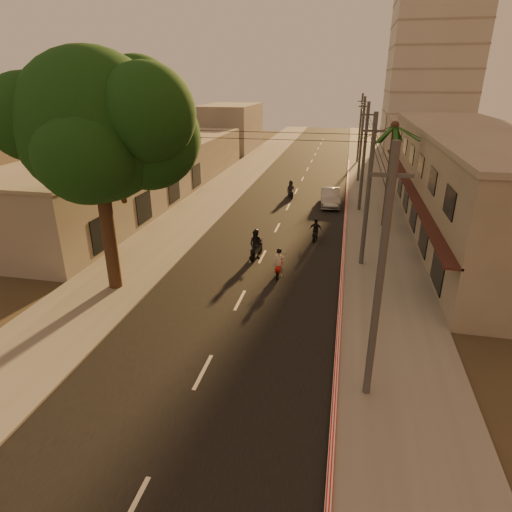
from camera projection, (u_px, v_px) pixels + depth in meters
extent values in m
plane|color=#383023|center=(230.00, 320.00, 20.33)|extent=(160.00, 160.00, 0.00)
cube|color=black|center=(288.00, 207.00, 38.41)|extent=(10.00, 140.00, 0.02)
cube|color=slate|center=(374.00, 211.00, 36.96)|extent=(5.00, 140.00, 0.12)
cube|color=slate|center=(208.00, 202.00, 39.83)|extent=(5.00, 140.00, 0.12)
cube|color=red|center=(345.00, 227.00, 32.88)|extent=(0.20, 60.00, 0.20)
cube|color=gray|center=(468.00, 180.00, 32.59)|extent=(8.00, 34.00, 7.00)
cube|color=gray|center=(477.00, 131.00, 31.20)|extent=(8.20, 34.20, 0.30)
cube|color=#3B1B17|center=(408.00, 183.00, 33.57)|extent=(0.80, 34.00, 0.12)
cube|color=gray|center=(108.00, 187.00, 34.71)|extent=(8.00, 24.00, 5.00)
cube|color=gray|center=(104.00, 155.00, 33.72)|extent=(8.20, 24.20, 0.20)
cube|color=#B7B5B2|center=(433.00, 55.00, 62.57)|extent=(12.00, 12.00, 28.00)
cylinder|color=black|center=(109.00, 236.00, 22.33)|extent=(0.70, 0.70, 6.00)
cylinder|color=black|center=(120.00, 179.00, 21.40)|extent=(1.22, 2.17, 3.04)
cylinder|color=black|center=(86.00, 176.00, 20.95)|extent=(1.31, 1.49, 2.73)
sphere|color=black|center=(94.00, 127.00, 20.23)|extent=(7.20, 7.20, 7.20)
sphere|color=black|center=(147.00, 137.00, 20.91)|extent=(5.20, 5.20, 5.20)
sphere|color=black|center=(71.00, 131.00, 21.41)|extent=(4.80, 4.80, 4.80)
sphere|color=black|center=(87.00, 153.00, 18.83)|extent=(4.60, 4.60, 4.60)
sphere|color=black|center=(147.00, 113.00, 18.94)|extent=(4.40, 4.40, 4.40)
sphere|color=black|center=(30.00, 117.00, 19.42)|extent=(4.00, 4.00, 4.00)
sphere|color=black|center=(138.00, 101.00, 21.75)|extent=(4.40, 4.40, 4.40)
cylinder|color=black|center=(389.00, 178.00, 31.82)|extent=(0.32, 0.32, 7.60)
sphere|color=black|center=(395.00, 125.00, 30.37)|extent=(0.60, 0.60, 0.60)
cylinder|color=#38383A|center=(379.00, 283.00, 13.81)|extent=(0.26, 0.26, 9.00)
cube|color=#38383A|center=(393.00, 175.00, 12.47)|extent=(1.20, 0.12, 0.12)
cylinder|color=#38383A|center=(368.00, 194.00, 24.66)|extent=(0.26, 0.26, 9.00)
cube|color=#38383A|center=(374.00, 131.00, 23.33)|extent=(1.20, 0.12, 0.12)
cylinder|color=#38383A|center=(364.00, 159.00, 35.51)|extent=(0.26, 0.26, 9.00)
cube|color=#38383A|center=(368.00, 115.00, 34.18)|extent=(1.20, 0.12, 0.12)
cylinder|color=#38383A|center=(361.00, 140.00, 46.37)|extent=(0.26, 0.26, 9.00)
cube|color=#38383A|center=(364.00, 106.00, 45.03)|extent=(1.20, 0.12, 0.12)
cylinder|color=#38383A|center=(360.00, 129.00, 57.22)|extent=(0.26, 0.26, 9.00)
cube|color=#38383A|center=(362.00, 101.00, 55.88)|extent=(1.20, 0.12, 0.12)
cube|color=gray|center=(418.00, 141.00, 57.20)|extent=(8.00, 14.00, 6.00)
cube|color=gray|center=(192.00, 153.00, 52.91)|extent=(8.00, 14.00, 4.40)
cube|color=gray|center=(230.00, 127.00, 68.70)|extent=(8.00, 14.00, 7.00)
cylinder|color=black|center=(280.00, 267.00, 25.39)|extent=(0.10, 0.54, 0.54)
cylinder|color=black|center=(277.00, 276.00, 24.29)|extent=(0.10, 0.54, 0.54)
cube|color=#A9100D|center=(279.00, 268.00, 24.68)|extent=(0.28, 1.07, 0.29)
cube|color=#A9100D|center=(280.00, 262.00, 25.06)|extent=(0.29, 0.10, 0.58)
cylinder|color=silver|center=(280.00, 256.00, 25.04)|extent=(0.53, 0.05, 0.04)
imported|color=beige|center=(279.00, 263.00, 24.57)|extent=(0.60, 0.40, 1.63)
sphere|color=black|center=(279.00, 251.00, 24.28)|extent=(0.29, 0.29, 0.29)
sphere|color=silver|center=(276.00, 252.00, 24.98)|extent=(0.12, 0.12, 0.12)
sphere|color=silver|center=(285.00, 253.00, 24.88)|extent=(0.12, 0.12, 0.12)
cylinder|color=black|center=(260.00, 250.00, 27.92)|extent=(0.20, 0.63, 0.62)
cylinder|color=black|center=(253.00, 257.00, 26.72)|extent=(0.20, 0.63, 0.62)
cube|color=black|center=(256.00, 249.00, 27.14)|extent=(0.48, 1.25, 0.33)
cube|color=black|center=(259.00, 244.00, 27.55)|extent=(0.34, 0.16, 0.66)
cylinder|color=silver|center=(260.00, 238.00, 27.52)|extent=(0.61, 0.13, 0.04)
imported|color=black|center=(256.00, 245.00, 27.01)|extent=(1.10, 0.96, 1.86)
sphere|color=black|center=(256.00, 232.00, 26.68)|extent=(0.33, 0.33, 0.33)
cylinder|color=black|center=(316.00, 234.00, 30.96)|extent=(0.13, 0.52, 0.51)
cylinder|color=black|center=(314.00, 239.00, 29.94)|extent=(0.13, 0.52, 0.51)
cube|color=black|center=(315.00, 233.00, 30.29)|extent=(0.33, 1.02, 0.28)
cube|color=black|center=(316.00, 229.00, 30.65)|extent=(0.28, 0.11, 0.55)
cylinder|color=silver|center=(317.00, 225.00, 30.62)|extent=(0.51, 0.08, 0.04)
imported|color=black|center=(315.00, 230.00, 30.19)|extent=(0.96, 0.51, 1.54)
sphere|color=black|center=(316.00, 220.00, 29.92)|extent=(0.28, 0.28, 0.28)
cylinder|color=black|center=(289.00, 193.00, 41.94)|extent=(0.28, 0.54, 0.54)
cylinder|color=black|center=(292.00, 196.00, 40.83)|extent=(0.28, 0.54, 0.54)
cube|color=black|center=(291.00, 192.00, 41.22)|extent=(0.62, 1.09, 0.29)
cube|color=black|center=(290.00, 190.00, 41.61)|extent=(0.31, 0.19, 0.58)
cylinder|color=silver|center=(289.00, 186.00, 41.58)|extent=(0.51, 0.22, 0.04)
imported|color=black|center=(291.00, 189.00, 41.11)|extent=(1.13, 1.03, 1.63)
sphere|color=black|center=(291.00, 182.00, 40.82)|extent=(0.29, 0.29, 0.29)
imported|color=#94969C|center=(330.00, 197.00, 38.60)|extent=(2.33, 4.91, 1.54)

